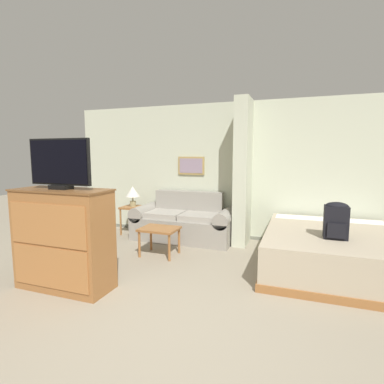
{
  "coord_description": "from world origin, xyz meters",
  "views": [
    {
      "loc": [
        1.09,
        -2.22,
        1.63
      ],
      "look_at": [
        -0.46,
        2.06,
        1.05
      ],
      "focal_mm": 28.0,
      "sensor_mm": 36.0,
      "label": 1
    }
  ],
  "objects_px": {
    "backpack": "(336,220)",
    "bed": "(331,250)",
    "table_lamp": "(133,193)",
    "couch": "(184,222)",
    "tv": "(60,164)",
    "coffee_table": "(159,232)",
    "tv_dresser": "(64,239)"
  },
  "relations": [
    {
      "from": "coffee_table",
      "to": "backpack",
      "type": "bearing_deg",
      "value": -2.06
    },
    {
      "from": "coffee_table",
      "to": "table_lamp",
      "type": "bearing_deg",
      "value": 137.11
    },
    {
      "from": "table_lamp",
      "to": "backpack",
      "type": "xyz_separation_m",
      "value": [
        3.63,
        -1.1,
        -0.06
      ]
    },
    {
      "from": "backpack",
      "to": "table_lamp",
      "type": "bearing_deg",
      "value": 163.17
    },
    {
      "from": "bed",
      "to": "backpack",
      "type": "distance_m",
      "value": 0.65
    },
    {
      "from": "table_lamp",
      "to": "tv",
      "type": "height_order",
      "value": "tv"
    },
    {
      "from": "table_lamp",
      "to": "tv_dresser",
      "type": "height_order",
      "value": "tv_dresser"
    },
    {
      "from": "tv",
      "to": "bed",
      "type": "relative_size",
      "value": 0.39
    },
    {
      "from": "coffee_table",
      "to": "bed",
      "type": "relative_size",
      "value": 0.27
    },
    {
      "from": "coffee_table",
      "to": "bed",
      "type": "bearing_deg",
      "value": 6.64
    },
    {
      "from": "tv",
      "to": "backpack",
      "type": "height_order",
      "value": "tv"
    },
    {
      "from": "couch",
      "to": "coffee_table",
      "type": "height_order",
      "value": "couch"
    },
    {
      "from": "coffee_table",
      "to": "backpack",
      "type": "xyz_separation_m",
      "value": [
        2.55,
        -0.09,
        0.41
      ]
    },
    {
      "from": "tv",
      "to": "backpack",
      "type": "relative_size",
      "value": 1.78
    },
    {
      "from": "backpack",
      "to": "bed",
      "type": "bearing_deg",
      "value": 88.73
    },
    {
      "from": "bed",
      "to": "tv",
      "type": "bearing_deg",
      "value": -150.53
    },
    {
      "from": "coffee_table",
      "to": "table_lamp",
      "type": "distance_m",
      "value": 1.55
    },
    {
      "from": "couch",
      "to": "table_lamp",
      "type": "xyz_separation_m",
      "value": [
        -1.12,
        0.01,
        0.52
      ]
    },
    {
      "from": "tv",
      "to": "backpack",
      "type": "xyz_separation_m",
      "value": [
        3.11,
        1.37,
        -0.72
      ]
    },
    {
      "from": "table_lamp",
      "to": "tv_dresser",
      "type": "relative_size",
      "value": 0.34
    },
    {
      "from": "couch",
      "to": "backpack",
      "type": "relative_size",
      "value": 4.05
    },
    {
      "from": "table_lamp",
      "to": "couch",
      "type": "bearing_deg",
      "value": -0.37
    },
    {
      "from": "tv",
      "to": "coffee_table",
      "type": "bearing_deg",
      "value": 69.07
    },
    {
      "from": "couch",
      "to": "coffee_table",
      "type": "xyz_separation_m",
      "value": [
        -0.03,
        -1.0,
        0.06
      ]
    },
    {
      "from": "table_lamp",
      "to": "tv",
      "type": "distance_m",
      "value": 2.61
    },
    {
      "from": "tv_dresser",
      "to": "bed",
      "type": "distance_m",
      "value": 3.59
    },
    {
      "from": "coffee_table",
      "to": "tv",
      "type": "height_order",
      "value": "tv"
    },
    {
      "from": "coffee_table",
      "to": "backpack",
      "type": "distance_m",
      "value": 2.58
    },
    {
      "from": "tv",
      "to": "bed",
      "type": "height_order",
      "value": "tv"
    },
    {
      "from": "couch",
      "to": "tv",
      "type": "xyz_separation_m",
      "value": [
        -0.59,
        -2.46,
        1.19
      ]
    },
    {
      "from": "coffee_table",
      "to": "tv",
      "type": "xyz_separation_m",
      "value": [
        -0.56,
        -1.46,
        1.13
      ]
    },
    {
      "from": "table_lamp",
      "to": "bed",
      "type": "distance_m",
      "value": 3.75
    }
  ]
}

